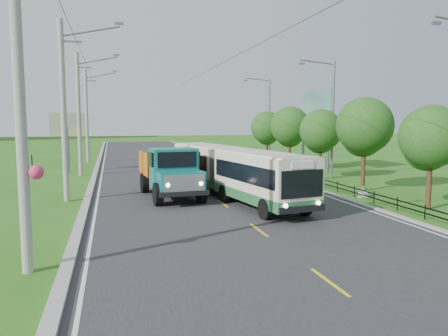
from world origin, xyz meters
name	(u,v)px	position (x,y,z in m)	size (l,w,h in m)	color
ground	(259,231)	(0.00, 0.00, 0.00)	(240.00, 240.00, 0.00)	#285E16
road	(182,174)	(0.00, 20.00, 0.01)	(14.00, 120.00, 0.02)	#28282B
curb_left	(94,176)	(-7.20, 20.00, 0.07)	(0.40, 120.00, 0.15)	#9E9E99
curb_right	(262,171)	(7.15, 20.00, 0.05)	(0.30, 120.00, 0.10)	#9E9E99
edge_line_left	(101,176)	(-6.65, 20.00, 0.02)	(0.12, 120.00, 0.00)	silver
edge_line_right	(256,171)	(6.65, 20.00, 0.02)	(0.12, 120.00, 0.00)	silver
centre_dash	(259,230)	(0.00, 0.00, 0.02)	(0.12, 2.20, 0.00)	yellow
railing_right	(298,176)	(8.00, 14.00, 0.30)	(0.04, 40.00, 0.60)	black
pole_nearest	(22,105)	(-8.24, -3.00, 4.94)	(3.51, 0.44, 10.00)	gray
pole_near	(64,110)	(-8.26, 9.00, 5.09)	(3.51, 0.32, 10.00)	gray
pole_mid	(79,114)	(-8.26, 21.00, 5.09)	(3.51, 0.32, 10.00)	gray
pole_far	(87,115)	(-8.26, 33.00, 5.09)	(3.51, 0.32, 10.00)	gray
tree_second	(430,140)	(9.86, 2.14, 3.52)	(3.18, 3.26, 5.30)	#382314
tree_third	(364,129)	(9.86, 8.14, 3.99)	(3.60, 3.62, 6.00)	#382314
tree_fourth	(320,133)	(9.86, 14.14, 3.59)	(3.24, 3.31, 5.40)	#382314
tree_fifth	(290,128)	(9.86, 20.14, 3.85)	(3.48, 3.52, 5.80)	#382314
tree_back	(267,129)	(9.86, 26.14, 3.65)	(3.30, 3.36, 5.50)	#382314
streetlight_mid	(331,116)	(10.64, 14.00, 4.90)	(3.02, 0.20, 9.07)	slate
streetlight_far	(268,117)	(10.64, 28.00, 4.90)	(3.02, 0.20, 9.07)	slate
planter_near	(363,192)	(8.60, 6.00, 0.29)	(0.64, 0.64, 0.67)	silver
planter_mid	(305,176)	(8.60, 14.00, 0.29)	(0.64, 0.64, 0.67)	silver
planter_far	(269,166)	(8.60, 22.00, 0.29)	(0.64, 0.64, 0.67)	silver
billboard_left	(67,128)	(-9.50, 24.00, 3.87)	(3.00, 0.20, 5.20)	slate
billboard_right	(316,112)	(12.30, 20.00, 5.34)	(0.24, 6.00, 7.30)	slate
bus	(232,169)	(1.01, 7.88, 1.70)	(4.71, 14.85, 2.83)	#276236
dump_truck	(170,169)	(-2.48, 8.86, 1.67)	(3.24, 7.22, 2.95)	#13736F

